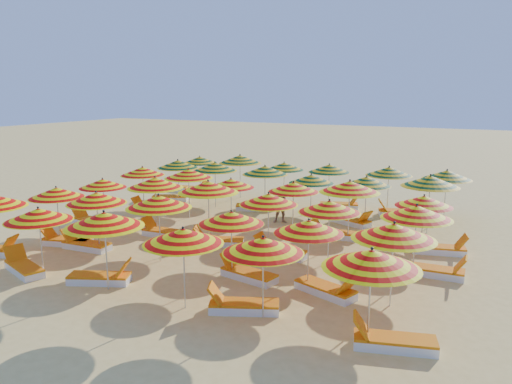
{
  "coord_description": "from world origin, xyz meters",
  "views": [
    {
      "loc": [
        8.31,
        -15.74,
        5.33
      ],
      "look_at": [
        0.0,
        0.5,
        1.6
      ],
      "focal_mm": 35.0,
      "sensor_mm": 36.0,
      "label": 1
    }
  ],
  "objects_px": {
    "umbrella_31": "(240,159)",
    "lounger_1": "(24,268)",
    "umbrella_6": "(56,193)",
    "umbrella_34": "(389,171)",
    "umbrella_35": "(447,175)",
    "lounger_12": "(279,252)",
    "umbrella_28": "(367,181)",
    "lounger_9": "(90,221)",
    "umbrella_4": "(263,245)",
    "umbrella_12": "(103,183)",
    "umbrella_5": "(371,259)",
    "lounger_15": "(334,234)",
    "lounger_16": "(440,249)",
    "beachgoer_b": "(282,205)",
    "lounger_11": "(218,241)",
    "umbrella_14": "(208,187)",
    "umbrella_9": "(231,218)",
    "umbrella_7": "(96,198)",
    "umbrella_15": "(268,199)",
    "lounger_13": "(435,271)",
    "umbrella_17": "(417,212)",
    "umbrella_24": "(178,164)",
    "lounger_21": "(340,205)",
    "umbrella_18": "(142,171)",
    "lounger_10": "(164,232)",
    "umbrella_19": "(189,174)",
    "lounger_2": "(101,278)",
    "umbrella_33": "(329,168)",
    "lounger_17": "(171,198)",
    "umbrella_23": "(424,201)",
    "umbrella_29": "(430,181)",
    "umbrella_16": "(329,207)",
    "umbrella_2": "(104,220)",
    "umbrella_30": "(200,160)",
    "umbrella_8": "(159,202)",
    "lounger_4": "(393,341)",
    "umbrella_11": "(394,232)",
    "umbrella_13": "(155,183)",
    "lounger_6": "(86,245)",
    "umbrella_22": "(350,187)",
    "lounger_18": "(256,207)",
    "lounger_14": "(151,210)",
    "lounger_20": "(192,189)",
    "lounger_7": "(248,274)",
    "umbrella_1": "(38,215)",
    "umbrella_25": "(215,167)",
    "umbrella_26": "(265,170)"
  },
  "relations": [
    {
      "from": "umbrella_31",
      "to": "lounger_1",
      "type": "relative_size",
      "value": 1.52
    },
    {
      "from": "umbrella_6",
      "to": "umbrella_34",
      "type": "height_order",
      "value": "umbrella_34"
    },
    {
      "from": "umbrella_35",
      "to": "lounger_12",
      "type": "distance_m",
      "value": 8.79
    },
    {
      "from": "umbrella_28",
      "to": "lounger_9",
      "type": "distance_m",
      "value": 11.19
    },
    {
      "from": "umbrella_4",
      "to": "umbrella_12",
      "type": "relative_size",
      "value": 0.94
    },
    {
      "from": "umbrella_5",
      "to": "lounger_15",
      "type": "relative_size",
      "value": 1.51
    },
    {
      "from": "lounger_16",
      "to": "beachgoer_b",
      "type": "distance_m",
      "value": 6.44
    },
    {
      "from": "lounger_11",
      "to": "lounger_15",
      "type": "relative_size",
      "value": 1.02
    },
    {
      "from": "umbrella_12",
      "to": "umbrella_14",
      "type": "bearing_deg",
      "value": 0.48
    },
    {
      "from": "umbrella_9",
      "to": "lounger_15",
      "type": "bearing_deg",
      "value": 74.77
    },
    {
      "from": "umbrella_7",
      "to": "lounger_9",
      "type": "relative_size",
      "value": 1.43
    },
    {
      "from": "umbrella_15",
      "to": "umbrella_31",
      "type": "height_order",
      "value": "umbrella_31"
    },
    {
      "from": "umbrella_4",
      "to": "umbrella_6",
      "type": "relative_size",
      "value": 0.84
    },
    {
      "from": "lounger_15",
      "to": "lounger_13",
      "type": "bearing_deg",
      "value": 143.4
    },
    {
      "from": "umbrella_12",
      "to": "lounger_9",
      "type": "bearing_deg",
      "value": -161.56
    },
    {
      "from": "umbrella_17",
      "to": "lounger_16",
      "type": "relative_size",
      "value": 1.45
    },
    {
      "from": "umbrella_24",
      "to": "lounger_21",
      "type": "relative_size",
      "value": 1.23
    },
    {
      "from": "umbrella_18",
      "to": "lounger_10",
      "type": "xyz_separation_m",
      "value": [
        3.24,
        -2.8,
        -1.66
      ]
    },
    {
      "from": "umbrella_19",
      "to": "lounger_2",
      "type": "relative_size",
      "value": 1.43
    },
    {
      "from": "umbrella_7",
      "to": "umbrella_33",
      "type": "xyz_separation_m",
      "value": [
        4.7,
        9.81,
        -0.04
      ]
    },
    {
      "from": "lounger_10",
      "to": "umbrella_7",
      "type": "bearing_deg",
      "value": 67.99
    },
    {
      "from": "umbrella_18",
      "to": "lounger_17",
      "type": "xyz_separation_m",
      "value": [
        -0.21,
        2.3,
        -1.66
      ]
    },
    {
      "from": "umbrella_23",
      "to": "umbrella_33",
      "type": "xyz_separation_m",
      "value": [
        -4.95,
        4.93,
        0.06
      ]
    },
    {
      "from": "umbrella_29",
      "to": "lounger_21",
      "type": "bearing_deg",
      "value": 150.17
    },
    {
      "from": "umbrella_17",
      "to": "lounger_2",
      "type": "bearing_deg",
      "value": -148.95
    },
    {
      "from": "lounger_10",
      "to": "umbrella_34",
      "type": "bearing_deg",
      "value": -134.66
    },
    {
      "from": "umbrella_16",
      "to": "lounger_2",
      "type": "bearing_deg",
      "value": -138.49
    },
    {
      "from": "umbrella_2",
      "to": "umbrella_30",
      "type": "relative_size",
      "value": 1.15
    },
    {
      "from": "umbrella_5",
      "to": "umbrella_8",
      "type": "relative_size",
      "value": 1.05
    },
    {
      "from": "umbrella_19",
      "to": "beachgoer_b",
      "type": "distance_m",
      "value": 4.15
    },
    {
      "from": "lounger_4",
      "to": "umbrella_11",
      "type": "bearing_deg",
      "value": -92.2
    },
    {
      "from": "umbrella_4",
      "to": "umbrella_35",
      "type": "distance_m",
      "value": 12.09
    },
    {
      "from": "umbrella_24",
      "to": "umbrella_35",
      "type": "bearing_deg",
      "value": 11.19
    },
    {
      "from": "umbrella_13",
      "to": "lounger_6",
      "type": "height_order",
      "value": "umbrella_13"
    },
    {
      "from": "umbrella_22",
      "to": "lounger_12",
      "type": "xyz_separation_m",
      "value": [
        -1.51,
        -2.63,
        -1.85
      ]
    },
    {
      "from": "lounger_12",
      "to": "lounger_18",
      "type": "relative_size",
      "value": 0.96
    },
    {
      "from": "umbrella_2",
      "to": "lounger_14",
      "type": "relative_size",
      "value": 1.56
    },
    {
      "from": "umbrella_15",
      "to": "lounger_12",
      "type": "bearing_deg",
      "value": -22.1
    },
    {
      "from": "lounger_17",
      "to": "lounger_21",
      "type": "xyz_separation_m",
      "value": [
        7.91,
        2.19,
        0.0
      ]
    },
    {
      "from": "lounger_20",
      "to": "beachgoer_b",
      "type": "relative_size",
      "value": 1.24
    },
    {
      "from": "umbrella_14",
      "to": "lounger_7",
      "type": "bearing_deg",
      "value": -41.24
    },
    {
      "from": "umbrella_1",
      "to": "umbrella_19",
      "type": "relative_size",
      "value": 0.84
    },
    {
      "from": "umbrella_12",
      "to": "umbrella_25",
      "type": "relative_size",
      "value": 0.9
    },
    {
      "from": "lounger_20",
      "to": "lounger_17",
      "type": "bearing_deg",
      "value": -90.25
    },
    {
      "from": "umbrella_8",
      "to": "umbrella_25",
      "type": "distance_m",
      "value": 7.59
    },
    {
      "from": "umbrella_14",
      "to": "umbrella_18",
      "type": "relative_size",
      "value": 0.92
    },
    {
      "from": "umbrella_26",
      "to": "umbrella_31",
      "type": "distance_m",
      "value": 3.21
    },
    {
      "from": "umbrella_19",
      "to": "umbrella_25",
      "type": "xyz_separation_m",
      "value": [
        -0.07,
        2.23,
        -0.01
      ]
    },
    {
      "from": "umbrella_13",
      "to": "lounger_14",
      "type": "relative_size",
      "value": 1.26
    },
    {
      "from": "umbrella_1",
      "to": "umbrella_16",
      "type": "height_order",
      "value": "umbrella_16"
    }
  ]
}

